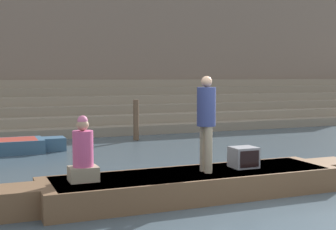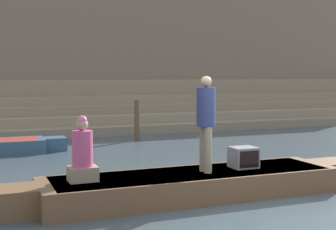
% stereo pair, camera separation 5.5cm
% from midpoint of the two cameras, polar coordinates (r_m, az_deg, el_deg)
% --- Properties ---
extents(ground_plane, '(120.00, 120.00, 0.00)m').
position_cam_midpoint_polar(ground_plane, '(7.90, 12.17, -10.62)').
color(ground_plane, '#3D4C56').
extents(ghat_steps, '(36.00, 4.50, 1.93)m').
position_cam_midpoint_polar(ghat_steps, '(18.98, -8.99, 0.51)').
color(ghat_steps, gray).
rests_on(ghat_steps, ground).
extents(back_wall, '(34.20, 1.28, 6.17)m').
position_cam_midpoint_polar(back_wall, '(21.12, -10.47, 7.32)').
color(back_wall, '#7F6B5B').
rests_on(back_wall, ground).
extents(rowboat_main, '(6.72, 1.43, 0.43)m').
position_cam_midpoint_polar(rowboat_main, '(8.16, 3.02, -8.36)').
color(rowboat_main, brown).
rests_on(rowboat_main, ground).
extents(person_standing, '(0.32, 0.32, 1.65)m').
position_cam_midpoint_polar(person_standing, '(8.03, 4.49, -0.24)').
color(person_standing, gray).
rests_on(person_standing, rowboat_main).
extents(person_rowing, '(0.45, 0.36, 1.04)m').
position_cam_midpoint_polar(person_rowing, '(7.49, -10.52, -4.81)').
color(person_rowing, gray).
rests_on(person_rowing, rowboat_main).
extents(tv_set, '(0.46, 0.41, 0.37)m').
position_cam_midpoint_polar(tv_set, '(8.60, 9.03, -5.11)').
color(tv_set, slate).
rests_on(tv_set, rowboat_main).
extents(mooring_post, '(0.18, 0.18, 1.32)m').
position_cam_midpoint_polar(mooring_post, '(15.26, -4.02, -0.61)').
color(mooring_post, brown).
rests_on(mooring_post, ground).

